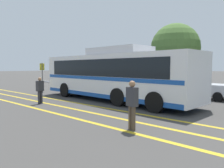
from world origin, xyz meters
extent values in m
plane|color=#423F3D|center=(0.00, 0.00, 0.00)|extent=(220.00, 220.00, 0.00)
cube|color=gold|center=(-0.93, -2.44, 0.00)|extent=(31.46, 0.20, 0.01)
cube|color=gold|center=(-0.93, -3.72, 0.00)|extent=(31.46, 0.20, 0.01)
cube|color=gold|center=(-0.93, -4.96, 0.00)|extent=(31.46, 0.20, 0.01)
cube|color=#99999E|center=(-0.93, 5.99, 0.07)|extent=(39.46, 0.36, 0.15)
cube|color=white|center=(-0.93, -0.24, 1.61)|extent=(11.59, 3.19, 2.58)
cube|color=black|center=(-0.93, -0.24, 2.10)|extent=(9.99, 3.14, 1.01)
cube|color=#194CA5|center=(-0.93, -0.24, 1.47)|extent=(11.36, 3.22, 0.20)
cube|color=#194CA5|center=(-0.93, -0.24, 0.44)|extent=(11.36, 3.21, 0.24)
cube|color=black|center=(-6.67, 0.07, 1.66)|extent=(0.16, 2.26, 1.89)
cube|color=black|center=(-6.67, 0.07, 2.75)|extent=(0.14, 1.80, 0.24)
cube|color=silver|center=(-0.35, -0.27, 3.12)|extent=(4.12, 2.27, 0.45)
cube|color=black|center=(-6.95, 0.08, 0.55)|extent=(0.14, 1.93, 0.04)
cube|color=black|center=(-6.95, 0.08, 0.35)|extent=(0.14, 1.93, 0.04)
cylinder|color=black|center=(-4.54, -1.28, 0.50)|extent=(1.01, 0.33, 1.00)
cylinder|color=black|center=(-4.41, 1.18, 0.50)|extent=(1.01, 0.33, 1.00)
cylinder|color=black|center=(0.72, -1.57, 0.50)|extent=(1.01, 0.33, 1.00)
cylinder|color=black|center=(0.86, 0.89, 0.50)|extent=(1.01, 0.33, 1.00)
cylinder|color=black|center=(3.13, -1.70, 0.50)|extent=(1.01, 0.33, 1.00)
cylinder|color=black|center=(3.26, 0.76, 0.50)|extent=(1.01, 0.33, 1.00)
cube|color=silver|center=(-12.55, 4.90, 0.67)|extent=(4.20, 2.18, 0.75)
cube|color=black|center=(-12.44, 4.89, 1.28)|extent=(1.83, 1.76, 0.47)
cylinder|color=black|center=(-13.87, 4.12, 0.30)|extent=(0.61, 0.25, 0.60)
cylinder|color=black|center=(-13.73, 5.88, 0.30)|extent=(0.61, 0.25, 0.60)
cylinder|color=black|center=(-11.36, 3.92, 0.30)|extent=(0.61, 0.25, 0.60)
cylinder|color=black|center=(-11.22, 5.67, 0.30)|extent=(0.61, 0.25, 0.60)
cube|color=maroon|center=(-7.45, 4.72, 0.59)|extent=(4.58, 2.02, 0.59)
cube|color=black|center=(-7.56, 4.71, 1.17)|extent=(1.98, 1.63, 0.57)
cylinder|color=black|center=(-6.12, 5.62, 0.30)|extent=(0.61, 0.24, 0.60)
cylinder|color=black|center=(-6.01, 4.01, 0.30)|extent=(0.61, 0.24, 0.60)
cylinder|color=black|center=(-8.89, 5.42, 0.30)|extent=(0.61, 0.24, 0.60)
cylinder|color=black|center=(-8.77, 3.81, 0.30)|extent=(0.61, 0.24, 0.60)
cube|color=navy|center=(-0.81, 4.50, 0.65)|extent=(4.62, 2.05, 0.70)
cube|color=black|center=(-0.93, 4.51, 1.29)|extent=(1.97, 1.74, 0.57)
cylinder|color=black|center=(0.63, 5.35, 0.30)|extent=(0.61, 0.22, 0.60)
cylinder|color=black|center=(0.57, 3.55, 0.30)|extent=(0.61, 0.22, 0.60)
cylinder|color=black|center=(-2.19, 5.45, 0.30)|extent=(0.61, 0.22, 0.60)
cylinder|color=black|center=(-2.25, 3.65, 0.30)|extent=(0.61, 0.22, 0.60)
cylinder|color=black|center=(4.29, 3.78, 0.30)|extent=(0.61, 0.22, 0.60)
cylinder|color=#2D2D33|center=(-3.15, -4.12, 0.38)|extent=(0.14, 0.14, 0.75)
cylinder|color=#2D2D33|center=(-3.18, -3.95, 0.38)|extent=(0.14, 0.14, 0.75)
cube|color=#333338|center=(-3.17, -4.03, 1.05)|extent=(0.29, 0.45, 0.59)
sphere|color=#9E704C|center=(-3.17, -4.03, 1.45)|extent=(0.20, 0.20, 0.20)
cylinder|color=brown|center=(3.96, -4.66, 0.41)|extent=(0.14, 0.14, 0.82)
cylinder|color=brown|center=(4.12, -4.70, 0.41)|extent=(0.14, 0.14, 0.82)
cube|color=#333338|center=(4.04, -4.68, 1.14)|extent=(0.46, 0.32, 0.65)
sphere|color=#9E704C|center=(4.04, -4.68, 1.58)|extent=(0.22, 0.22, 0.22)
cylinder|color=#59595E|center=(-7.97, -1.10, 1.25)|extent=(0.07, 0.07, 2.49)
cube|color=yellow|center=(-7.97, -1.10, 2.16)|extent=(0.05, 0.40, 0.56)
cylinder|color=#513823|center=(-0.49, 7.56, 1.11)|extent=(0.28, 0.28, 2.22)
sphere|color=#4C7033|center=(-0.49, 7.56, 3.83)|extent=(4.28, 4.28, 4.28)
camera|label=1|loc=(8.47, -10.56, 2.14)|focal=35.00mm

